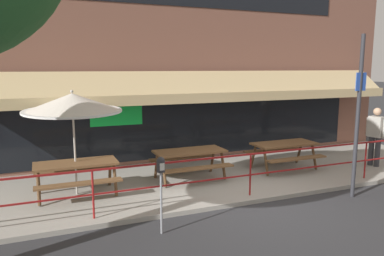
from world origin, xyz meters
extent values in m
plane|color=#2D2D30|center=(0.00, 0.00, 0.00)|extent=(120.00, 120.00, 0.00)
cube|color=#9E998E|center=(0.00, 2.00, 0.05)|extent=(15.00, 4.00, 0.10)
cube|color=brown|center=(0.00, 4.25, 3.77)|extent=(15.00, 0.50, 7.55)
cube|color=black|center=(0.00, 3.99, 1.35)|extent=(12.00, 0.02, 2.30)
cube|color=#19D84C|center=(-2.25, 3.97, 1.65)|extent=(1.50, 0.02, 0.70)
cube|color=tan|center=(0.00, 3.45, 2.50)|extent=(13.80, 0.92, 0.70)
cube|color=tan|center=(0.00, 2.94, 2.10)|extent=(13.80, 0.08, 0.28)
cylinder|color=maroon|center=(-3.45, 0.30, 0.57)|extent=(0.04, 0.04, 0.95)
cylinder|color=maroon|center=(0.00, 0.30, 0.57)|extent=(0.04, 0.04, 0.95)
cylinder|color=maroon|center=(3.45, 0.30, 0.57)|extent=(0.04, 0.04, 0.95)
cube|color=maroon|center=(0.00, 0.30, 1.05)|extent=(13.80, 0.04, 0.04)
cube|color=maroon|center=(0.00, 0.30, 0.57)|extent=(13.80, 0.03, 0.03)
cube|color=brown|center=(-3.61, 1.79, 0.84)|extent=(1.80, 0.80, 0.05)
cube|color=brown|center=(-3.61, 1.21, 0.54)|extent=(1.80, 0.26, 0.04)
cube|color=brown|center=(-3.61, 2.37, 0.54)|extent=(1.80, 0.26, 0.04)
cylinder|color=brown|center=(-2.81, 1.47, 0.47)|extent=(0.07, 0.30, 0.73)
cylinder|color=brown|center=(-2.81, 2.10, 0.47)|extent=(0.07, 0.30, 0.73)
cylinder|color=brown|center=(-4.41, 1.47, 0.47)|extent=(0.07, 0.30, 0.73)
cylinder|color=brown|center=(-4.41, 2.10, 0.47)|extent=(0.07, 0.30, 0.73)
cube|color=brown|center=(-0.80, 1.95, 0.84)|extent=(1.80, 0.80, 0.05)
cube|color=brown|center=(-0.80, 1.37, 0.54)|extent=(1.80, 0.26, 0.04)
cube|color=brown|center=(-0.80, 2.53, 0.54)|extent=(1.80, 0.26, 0.04)
cylinder|color=brown|center=(0.00, 1.63, 0.47)|extent=(0.07, 0.30, 0.73)
cylinder|color=brown|center=(0.00, 2.27, 0.47)|extent=(0.07, 0.30, 0.73)
cylinder|color=brown|center=(-1.60, 1.63, 0.47)|extent=(0.07, 0.30, 0.73)
cylinder|color=brown|center=(-1.60, 2.27, 0.47)|extent=(0.07, 0.30, 0.73)
cube|color=brown|center=(2.02, 1.83, 0.84)|extent=(1.80, 0.80, 0.05)
cube|color=brown|center=(2.02, 1.25, 0.54)|extent=(1.80, 0.26, 0.04)
cube|color=brown|center=(2.02, 2.41, 0.54)|extent=(1.80, 0.26, 0.04)
cylinder|color=brown|center=(2.82, 1.51, 0.47)|extent=(0.07, 0.30, 0.73)
cylinder|color=brown|center=(2.82, 2.15, 0.47)|extent=(0.07, 0.30, 0.73)
cylinder|color=brown|center=(1.22, 1.51, 0.47)|extent=(0.07, 0.30, 0.73)
cylinder|color=brown|center=(1.22, 2.15, 0.47)|extent=(0.07, 0.30, 0.73)
cylinder|color=#B7B2A8|center=(-3.61, 1.88, 1.25)|extent=(0.04, 0.04, 2.30)
cone|color=silver|center=(-3.61, 1.88, 2.20)|extent=(2.10, 2.11, 0.46)
cylinder|color=white|center=(-3.61, 1.88, 2.01)|extent=(2.14, 2.14, 0.10)
sphere|color=#B7B2A8|center=(-3.61, 1.88, 2.44)|extent=(0.07, 0.07, 0.07)
cylinder|color=#333338|center=(4.71, 1.04, 0.53)|extent=(0.15, 0.15, 0.86)
cylinder|color=#333338|center=(4.69, 1.23, 0.53)|extent=(0.15, 0.15, 0.86)
cube|color=#B2ADA3|center=(4.70, 1.14, 1.26)|extent=(0.29, 0.43, 0.60)
cylinder|color=#B2ADA3|center=(4.66, 1.39, 1.23)|extent=(0.10, 0.10, 0.54)
sphere|color=tan|center=(4.70, 1.14, 1.70)|extent=(0.22, 0.22, 0.22)
cylinder|color=gray|center=(-2.39, -0.62, 0.57)|extent=(0.04, 0.04, 1.15)
cylinder|color=#2D2D33|center=(-2.39, -0.62, 1.25)|extent=(0.15, 0.15, 0.20)
sphere|color=#2D2D33|center=(-2.39, -0.62, 1.35)|extent=(0.14, 0.14, 0.14)
cube|color=silver|center=(-2.39, -0.70, 1.26)|extent=(0.08, 0.01, 0.13)
cylinder|color=#2D2D33|center=(2.29, -0.45, 1.84)|extent=(0.09, 0.09, 3.68)
cube|color=blue|center=(2.29, -0.47, 2.65)|extent=(0.28, 0.02, 0.40)
camera|label=1|loc=(-4.30, -6.70, 2.97)|focal=35.00mm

